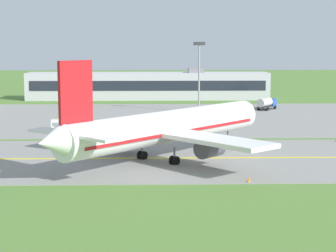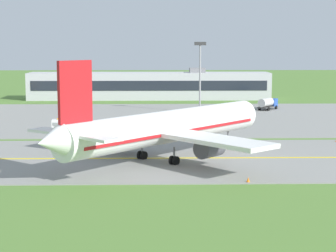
{
  "view_description": "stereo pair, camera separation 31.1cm",
  "coord_description": "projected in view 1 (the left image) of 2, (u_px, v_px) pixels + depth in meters",
  "views": [
    {
      "loc": [
        -1.57,
        -74.55,
        14.48
      ],
      "look_at": [
        0.49,
        1.32,
        4.0
      ],
      "focal_mm": 64.46,
      "sensor_mm": 36.0,
      "label": 1
    },
    {
      "loc": [
        -1.26,
        -74.56,
        14.48
      ],
      "look_at": [
        0.49,
        1.32,
        4.0
      ],
      "focal_mm": 64.46,
      "sensor_mm": 36.0,
      "label": 2
    }
  ],
  "objects": [
    {
      "name": "airplane_lead",
      "position": [
        166.0,
        128.0,
        74.25
      ],
      "size": [
        29.98,
        32.37,
        12.7
      ],
      "color": "white",
      "rests_on": "ground"
    },
    {
      "name": "apron_pad",
      "position": [
        211.0,
        117.0,
        117.7
      ],
      "size": [
        140.0,
        52.0,
        0.1
      ],
      "primitive_type": "cube",
      "color": "gray",
      "rests_on": "ground"
    },
    {
      "name": "ground_plane",
      "position": [
        164.0,
        159.0,
        75.85
      ],
      "size": [
        500.0,
        500.0,
        0.0
      ],
      "primitive_type": "plane",
      "color": "#517A33"
    },
    {
      "name": "apron_light_mast",
      "position": [
        199.0,
        68.0,
        124.09
      ],
      "size": [
        2.4,
        0.5,
        14.7
      ],
      "color": "gray",
      "rests_on": "ground"
    },
    {
      "name": "service_truck_baggage",
      "position": [
        70.0,
        125.0,
        96.09
      ],
      "size": [
        6.16,
        2.76,
        2.65
      ],
      "color": "silver",
      "rests_on": "ground"
    },
    {
      "name": "terminal_building",
      "position": [
        148.0,
        86.0,
        156.17
      ],
      "size": [
        62.09,
        9.13,
        8.1
      ],
      "color": "#B2B2B7",
      "rests_on": "ground"
    },
    {
      "name": "taxiway_centreline",
      "position": [
        164.0,
        158.0,
        75.83
      ],
      "size": [
        220.0,
        0.6,
        0.01
      ],
      "primitive_type": "cube",
      "color": "yellow",
      "rests_on": "taxiway_strip"
    },
    {
      "name": "traffic_cone_mid_edge",
      "position": [
        336.0,
        140.0,
        88.41
      ],
      "size": [
        0.44,
        0.44,
        0.6
      ],
      "primitive_type": "cone",
      "color": "orange",
      "rests_on": "ground"
    },
    {
      "name": "traffic_cone_near_edge",
      "position": [
        249.0,
        180.0,
        62.82
      ],
      "size": [
        0.44,
        0.44,
        0.6
      ],
      "primitive_type": "cone",
      "color": "orange",
      "rests_on": "ground"
    },
    {
      "name": "taxiway_strip",
      "position": [
        164.0,
        158.0,
        75.84
      ],
      "size": [
        240.0,
        28.0,
        0.1
      ],
      "primitive_type": "cube",
      "color": "gray",
      "rests_on": "ground"
    },
    {
      "name": "service_truck_fuel",
      "position": [
        267.0,
        103.0,
        130.81
      ],
      "size": [
        5.24,
        6.03,
        2.65
      ],
      "color": "#264CA5",
      "rests_on": "ground"
    }
  ]
}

